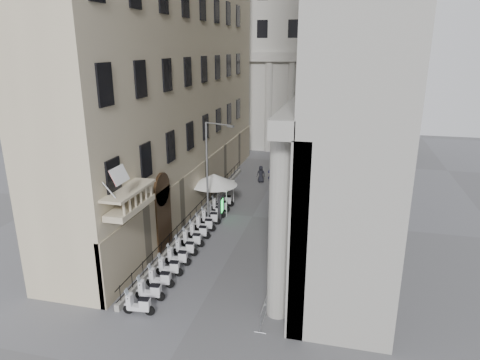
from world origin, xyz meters
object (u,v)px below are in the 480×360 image
object	(u,v)px
security_tent	(215,180)
info_kiosk	(221,208)
scooter_0	(140,314)
street_lamp	(210,164)
pedestrian_a	(271,175)
pedestrian_b	(276,181)

from	to	relation	value
security_tent	info_kiosk	size ratio (longest dim) A/B	2.07
scooter_0	street_lamp	distance (m)	13.99
scooter_0	pedestrian_a	xyz separation A→B (m)	(3.02, 24.24, 1.02)
street_lamp	info_kiosk	size ratio (longest dim) A/B	4.25
info_kiosk	pedestrian_a	xyz separation A→B (m)	(2.52, 10.28, 0.03)
pedestrian_a	scooter_0	bearing A→B (deg)	88.50
security_tent	info_kiosk	world-z (taller)	security_tent
security_tent	pedestrian_a	size ratio (longest dim) A/B	1.99
scooter_0	security_tent	bearing A→B (deg)	-3.96
scooter_0	pedestrian_a	size ratio (longest dim) A/B	0.74
pedestrian_a	security_tent	bearing A→B (deg)	72.28
security_tent	street_lamp	bearing A→B (deg)	-79.29
pedestrian_a	pedestrian_b	size ratio (longest dim) A/B	1.27
info_kiosk	street_lamp	bearing A→B (deg)	-126.22
info_kiosk	security_tent	bearing A→B (deg)	115.01
security_tent	street_lamp	distance (m)	3.62
security_tent	street_lamp	xyz separation A→B (m)	(0.53, -2.81, 2.21)
scooter_0	pedestrian_b	world-z (taller)	pedestrian_b
security_tent	street_lamp	world-z (taller)	street_lamp
info_kiosk	pedestrian_b	xyz separation A→B (m)	(3.22, 9.19, -0.19)
scooter_0	security_tent	world-z (taller)	security_tent
info_kiosk	scooter_0	bearing A→B (deg)	-96.24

